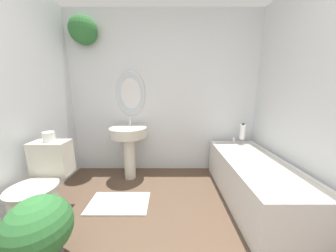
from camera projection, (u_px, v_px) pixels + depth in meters
wall_back at (156, 89)px, 2.55m from camera, size 2.94×0.37×2.40m
wall_right at (331, 99)px, 1.42m from camera, size 0.06×2.45×2.40m
toilet at (41, 192)px, 1.60m from camera, size 0.41×0.60×0.76m
pedestal_sink at (129, 141)px, 2.40m from camera, size 0.52×0.52×0.86m
bathtub at (253, 179)px, 1.96m from camera, size 0.66×1.52×0.57m
shampoo_bottle at (242, 132)px, 2.45m from camera, size 0.07×0.07×0.24m
potted_plant at (39, 231)px, 1.16m from camera, size 0.43×0.43×0.57m
bath_mat at (119, 203)px, 1.92m from camera, size 0.67×0.40×0.02m
toilet_paper_roll at (49, 137)px, 1.70m from camera, size 0.11×0.11×0.10m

